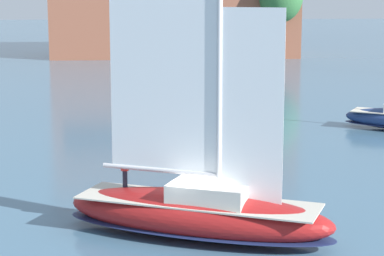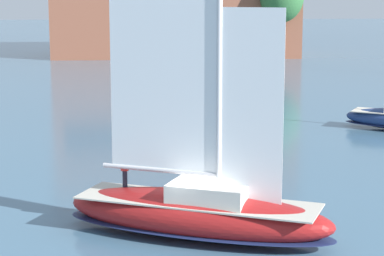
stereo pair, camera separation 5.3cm
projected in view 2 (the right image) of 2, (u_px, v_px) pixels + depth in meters
ground_plane at (197, 237)px, 29.64m from camera, size 400.00×400.00×0.00m
sailboat_main at (198, 208)px, 29.42m from camera, size 11.35×7.28×15.16m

